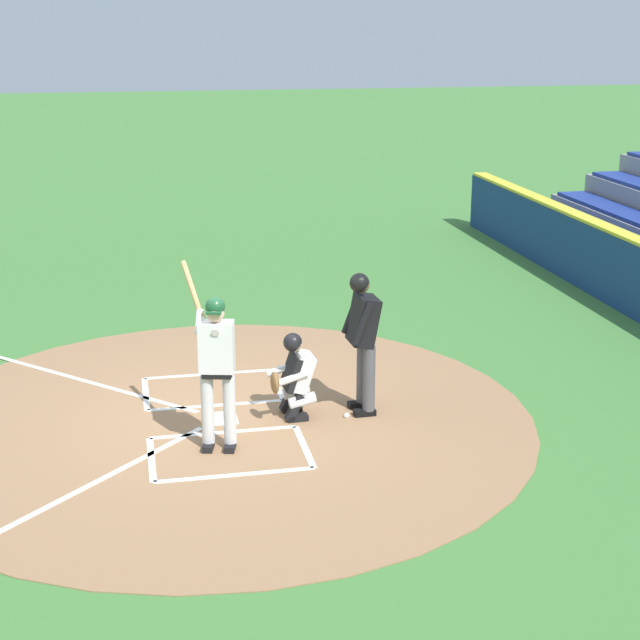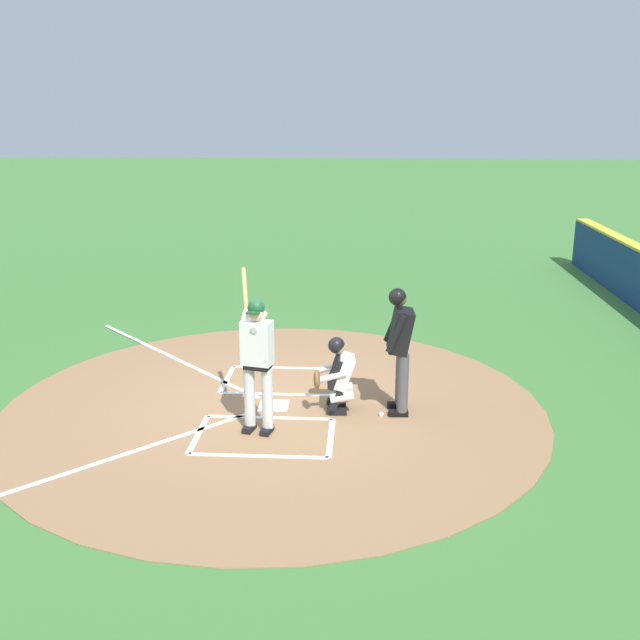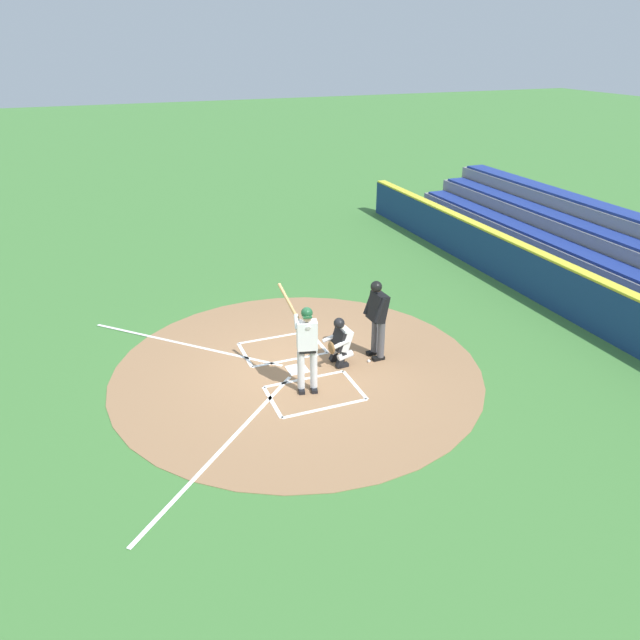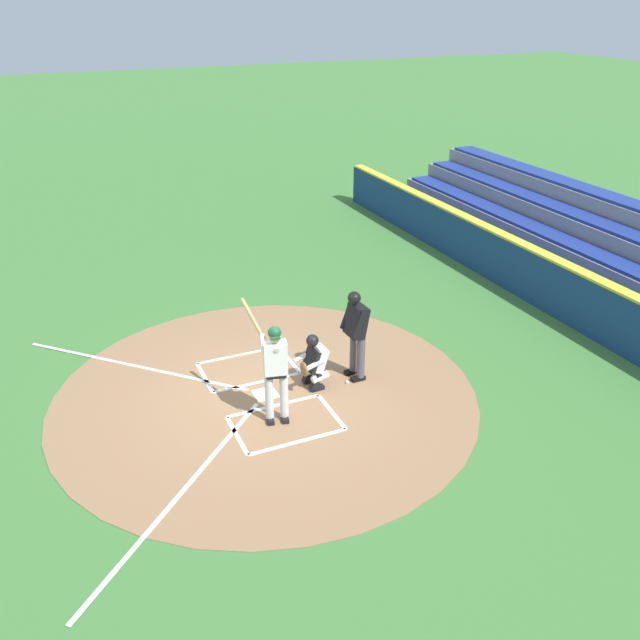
{
  "view_description": "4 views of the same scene",
  "coord_description": "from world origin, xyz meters",
  "px_view_note": "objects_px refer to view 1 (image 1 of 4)",
  "views": [
    {
      "loc": [
        -11.54,
        1.03,
        4.89
      ],
      "look_at": [
        0.1,
        -1.33,
        1.22
      ],
      "focal_mm": 54.82,
      "sensor_mm": 36.0,
      "label": 1
    },
    {
      "loc": [
        -9.91,
        -1.3,
        4.22
      ],
      "look_at": [
        0.52,
        -0.66,
        1.2
      ],
      "focal_mm": 40.52,
      "sensor_mm": 36.0,
      "label": 2
    },
    {
      "loc": [
        -10.84,
        3.72,
        6.62
      ],
      "look_at": [
        -0.27,
        -0.43,
        1.25
      ],
      "focal_mm": 33.87,
      "sensor_mm": 36.0,
      "label": 3
    },
    {
      "loc": [
        -10.32,
        3.43,
        6.91
      ],
      "look_at": [
        0.17,
        -1.21,
        1.26
      ],
      "focal_mm": 37.7,
      "sensor_mm": 36.0,
      "label": 4
    }
  ],
  "objects_px": {
    "batter": "(216,361)",
    "plate_umpire": "(363,333)",
    "catcher": "(294,374)",
    "baseball": "(347,416)"
  },
  "relations": [
    {
      "from": "catcher",
      "to": "plate_umpire",
      "type": "height_order",
      "value": "plate_umpire"
    },
    {
      "from": "batter",
      "to": "baseball",
      "type": "relative_size",
      "value": 28.76
    },
    {
      "from": "catcher",
      "to": "baseball",
      "type": "height_order",
      "value": "catcher"
    },
    {
      "from": "baseball",
      "to": "catcher",
      "type": "bearing_deg",
      "value": 75.12
    },
    {
      "from": "batter",
      "to": "plate_umpire",
      "type": "distance_m",
      "value": 2.08
    },
    {
      "from": "catcher",
      "to": "plate_umpire",
      "type": "relative_size",
      "value": 0.61
    },
    {
      "from": "batter",
      "to": "catcher",
      "type": "relative_size",
      "value": 1.88
    },
    {
      "from": "batter",
      "to": "plate_umpire",
      "type": "xyz_separation_m",
      "value": [
        0.76,
        -1.94,
        -0.02
      ]
    },
    {
      "from": "plate_umpire",
      "to": "baseball",
      "type": "distance_m",
      "value": 1.08
    },
    {
      "from": "batter",
      "to": "catcher",
      "type": "xyz_separation_m",
      "value": [
        0.76,
        -1.05,
        -0.51
      ]
    }
  ]
}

